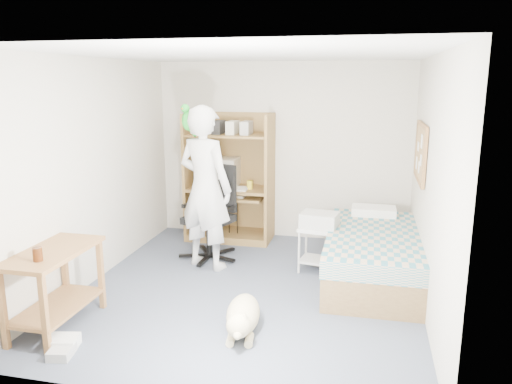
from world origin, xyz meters
TOP-DOWN VIEW (x-y plane):
  - floor at (0.00, 0.00)m, footprint 4.00×4.00m
  - wall_back at (0.00, 2.00)m, footprint 3.60×0.02m
  - wall_right at (1.80, 0.00)m, footprint 0.02×4.00m
  - wall_left at (-1.80, 0.00)m, footprint 0.02×4.00m
  - ceiling at (0.00, 0.00)m, footprint 3.60×4.00m
  - computer_hutch at (-0.70, 1.74)m, footprint 1.20×0.63m
  - bed at (1.30, 0.62)m, footprint 1.02×2.02m
  - side_desk at (-1.55, -1.20)m, footprint 0.50×1.00m
  - corkboard at (1.77, 0.90)m, footprint 0.04×0.94m
  - office_chair at (-0.72, 0.90)m, footprint 0.68×0.69m
  - person at (-0.69, 0.59)m, footprint 0.84×0.69m
  - parrot at (-0.89, 0.60)m, footprint 0.14×0.25m
  - dog at (0.15, -0.91)m, footprint 0.39×0.95m
  - printer_cart at (0.67, 0.73)m, footprint 0.50×0.43m
  - printer at (0.67, 0.73)m, footprint 0.46×0.38m
  - crt_monitor at (-0.81, 1.75)m, footprint 0.44×0.46m
  - keyboard at (-0.68, 1.58)m, footprint 0.46×0.18m
  - pencil_cup at (-0.40, 1.65)m, footprint 0.08×0.08m
  - drink_glass at (-1.50, -1.47)m, footprint 0.08×0.08m
  - floor_box_a at (-1.29, -1.54)m, footprint 0.29×0.25m
  - floor_box_b at (-1.22, -1.66)m, footprint 0.22×0.25m

SIDE VIEW (x-z plane):
  - floor at x=0.00m, z-range 0.00..0.00m
  - floor_box_b at x=-1.22m, z-range 0.00..0.08m
  - floor_box_a at x=-1.29m, z-range 0.00..0.10m
  - dog at x=0.15m, z-range -0.02..0.33m
  - bed at x=1.30m, z-range -0.04..0.62m
  - printer_cart at x=0.67m, z-range 0.09..0.63m
  - office_chair at x=-0.72m, z-range -0.17..1.02m
  - side_desk at x=-1.55m, z-range 0.12..0.87m
  - printer at x=0.67m, z-range 0.54..0.72m
  - keyboard at x=-0.68m, z-range 0.66..0.69m
  - drink_glass at x=-1.50m, z-range 0.75..0.87m
  - pencil_cup at x=-0.40m, z-range 0.76..0.88m
  - computer_hutch at x=-0.70m, z-range -0.08..1.72m
  - crt_monitor at x=-0.81m, z-range 0.77..1.17m
  - person at x=-0.69m, z-range 0.00..1.97m
  - wall_back at x=0.00m, z-range 0.00..2.50m
  - wall_right at x=1.80m, z-range 0.00..2.50m
  - wall_left at x=-1.80m, z-range 0.00..2.50m
  - corkboard at x=1.77m, z-range 1.12..1.78m
  - parrot at x=-0.89m, z-range 1.60..2.00m
  - ceiling at x=0.00m, z-range 2.49..2.51m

